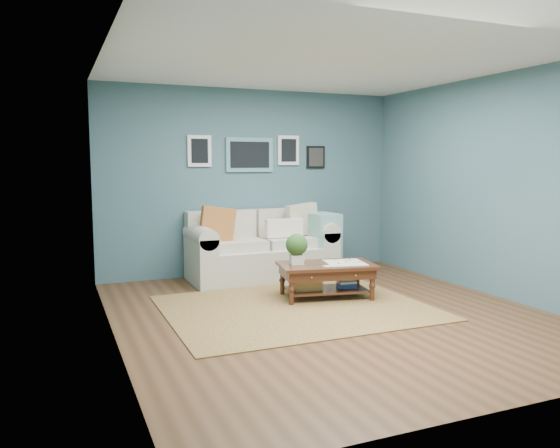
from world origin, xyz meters
TOP-DOWN VIEW (x-y plane):
  - room_shell at (0.00, 0.06)m, footprint 5.00×5.02m
  - area_rug at (-0.25, 0.36)m, footprint 2.89×2.31m
  - loveseat at (0.05, 2.03)m, footprint 2.08×0.94m
  - coffee_table at (0.22, 0.66)m, footprint 1.24×0.87m

SIDE VIEW (x-z plane):
  - area_rug at x=-0.25m, z-range 0.00..0.01m
  - coffee_table at x=0.22m, z-range -0.04..0.75m
  - loveseat at x=0.05m, z-range -0.10..0.97m
  - room_shell at x=0.00m, z-range 0.01..2.71m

